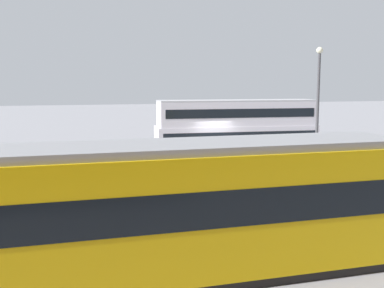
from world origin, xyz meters
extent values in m
plane|color=gray|center=(0.00, 0.00, 0.00)|extent=(160.00, 160.00, 0.00)
cube|color=silver|center=(-2.08, -2.26, 1.21)|extent=(11.51, 3.23, 1.71)
cube|color=silver|center=(-2.08, -2.26, 2.90)|extent=(11.16, 3.11, 1.68)
cube|color=black|center=(-2.08, -2.26, 1.41)|extent=(10.94, 3.22, 0.64)
cube|color=black|center=(-2.08, -2.26, 2.99)|extent=(10.59, 3.10, 0.60)
cube|color=#193FA5|center=(-2.08, -2.26, 0.60)|extent=(11.28, 3.25, 0.24)
cube|color=#B2B2B7|center=(-2.08, -2.26, 3.79)|extent=(11.16, 3.11, 0.10)
cylinder|color=black|center=(1.43, -2.50, 0.50)|extent=(1.16, 2.45, 1.00)
cylinder|color=black|center=(-5.20, -2.04, 0.50)|extent=(1.16, 2.45, 1.00)
cube|color=#E5B70C|center=(8.72, 16.65, 1.79)|extent=(16.00, 2.56, 3.08)
cube|color=black|center=(8.72, 16.65, 2.10)|extent=(15.36, 2.59, 0.90)
cube|color=gray|center=(8.72, 16.65, 3.43)|extent=(15.68, 2.35, 0.20)
cube|color=black|center=(8.72, 16.65, 0.12)|extent=(15.68, 2.43, 0.25)
cylinder|color=#33384C|center=(3.58, 3.67, 0.40)|extent=(0.14, 0.14, 0.81)
cylinder|color=#33384C|center=(3.52, 3.46, 0.40)|extent=(0.14, 0.14, 0.81)
cylinder|color=navy|center=(3.55, 3.56, 1.12)|extent=(0.40, 0.40, 0.62)
sphere|color=tan|center=(3.55, 3.56, 1.53)|extent=(0.22, 0.22, 0.22)
cube|color=gray|center=(4.20, 6.26, 1.05)|extent=(9.11, 0.27, 0.06)
cube|color=gray|center=(4.20, 6.26, 0.55)|extent=(9.11, 0.27, 0.06)
cylinder|color=gray|center=(-0.35, 6.16, 0.53)|extent=(0.07, 0.07, 1.05)
cylinder|color=gray|center=(4.20, 6.26, 0.53)|extent=(0.07, 0.07, 1.05)
cylinder|color=gray|center=(8.75, 6.36, 0.53)|extent=(0.07, 0.07, 1.05)
cylinder|color=slate|center=(8.47, 6.16, 1.17)|extent=(0.10, 0.10, 2.33)
cube|color=#1999D8|center=(8.46, 6.20, 1.89)|extent=(1.12, 0.27, 0.68)
cylinder|color=#4C4C51|center=(-3.64, 5.62, 3.29)|extent=(0.16, 0.16, 6.59)
sphere|color=#F2EFCC|center=(-3.64, 5.62, 6.74)|extent=(0.36, 0.36, 0.36)
camera|label=1|loc=(9.83, 27.79, 5.04)|focal=43.20mm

